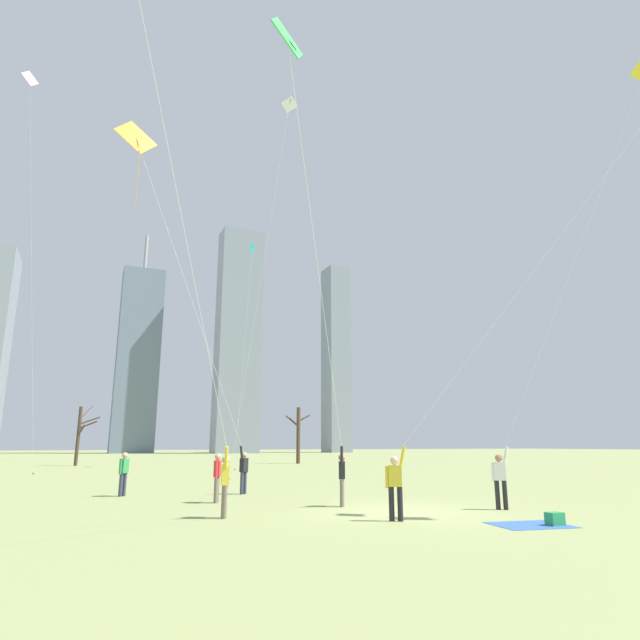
{
  "coord_description": "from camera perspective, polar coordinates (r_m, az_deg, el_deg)",
  "views": [
    {
      "loc": [
        -8.71,
        -14.17,
        1.91
      ],
      "look_at": [
        0.0,
        6.0,
        7.02
      ],
      "focal_mm": 30.16,
      "sensor_mm": 36.0,
      "label": 1
    }
  ],
  "objects": [
    {
      "name": "kite_flyer_far_back_purple",
      "position": [
        13.9,
        -11.65,
        -8.09
      ],
      "size": [
        5.09,
        8.24,
        13.48
      ],
      "color": "#726656",
      "rests_on": "ground"
    },
    {
      "name": "ground_plane",
      "position": [
        16.74,
        8.67,
        -19.51
      ],
      "size": [
        400.0,
        400.0,
        0.0
      ],
      "primitive_type": "plane",
      "color": "#848E56"
    },
    {
      "name": "picnic_spot",
      "position": [
        14.96,
        22.71,
        -19.12
      ],
      "size": [
        2.01,
        1.68,
        0.31
      ],
      "color": "#3359B2",
      "rests_on": "ground"
    },
    {
      "name": "bystander_strolling_midfield",
      "position": [
        22.68,
        -20.12,
        -14.87
      ],
      "size": [
        0.37,
        0.41,
        1.62
      ],
      "color": "#33384C",
      "rests_on": "ground"
    },
    {
      "name": "kite_flyer_foreground_left_green",
      "position": [
        16.65,
        1.82,
        -12.26
      ],
      "size": [
        5.36,
        8.14,
        10.2
      ],
      "color": "#726656",
      "rests_on": "ground"
    },
    {
      "name": "kite_flyer_midfield_right_blue",
      "position": [
        15.5,
        18.39,
        -1.87
      ],
      "size": [
        13.06,
        6.7,
        19.48
      ],
      "color": "black",
      "rests_on": "ground"
    },
    {
      "name": "kite_flyer_midfield_center_yellow",
      "position": [
        17.89,
        20.49,
        -9.98
      ],
      "size": [
        4.26,
        4.55,
        14.26
      ],
      "color": "black",
      "rests_on": "ground"
    },
    {
      "name": "bare_tree_left_of_center",
      "position": [
        57.7,
        -2.33,
        -11.92
      ],
      "size": [
        2.55,
        1.5,
        5.78
      ],
      "color": "#4C3828",
      "rests_on": "ground"
    },
    {
      "name": "bystander_far_off_by_trees",
      "position": [
        19.36,
        -10.85,
        -15.85
      ],
      "size": [
        0.32,
        0.48,
        1.62
      ],
      "color": "#726656",
      "rests_on": "ground"
    },
    {
      "name": "skyline_tall_tower",
      "position": [
        130.45,
        -8.69,
        -1.92
      ],
      "size": [
        10.11,
        6.49,
        53.7
      ],
      "color": "gray",
      "rests_on": "ground"
    },
    {
      "name": "distant_kite_low_near_trees_pink",
      "position": [
        46.06,
        -28.39,
        19.26
      ],
      "size": [
        3.58,
        3.03,
        28.13
      ],
      "color": "pink",
      "rests_on": "ground"
    },
    {
      "name": "bare_tree_rightmost",
      "position": [
        56.57,
        -24.12,
        -10.92
      ],
      "size": [
        1.97,
        2.35,
        5.66
      ],
      "color": "#423326",
      "rests_on": "ground"
    },
    {
      "name": "skyline_mid_tower_left",
      "position": [
        142.0,
        1.71,
        -4.0
      ],
      "size": [
        5.76,
        6.71,
        48.69
      ],
      "color": "gray",
      "rests_on": "ground"
    },
    {
      "name": "skyline_short_annex",
      "position": [
        135.93,
        -18.78,
        -3.9
      ],
      "size": [
        9.71,
        6.49,
        53.33
      ],
      "color": "slate",
      "rests_on": "ground"
    },
    {
      "name": "kite_flyer_midfield_left_orange",
      "position": [
        21.37,
        -10.63,
        -7.79
      ],
      "size": [
        6.23,
        4.0,
        13.16
      ],
      "color": "#33384C",
      "rests_on": "ground"
    },
    {
      "name": "distant_kite_drifting_left_white",
      "position": [
        40.56,
        -3.64,
        19.82
      ],
      "size": [
        4.47,
        1.62,
        26.45
      ],
      "color": "white",
      "rests_on": "ground"
    },
    {
      "name": "distant_kite_high_overhead_teal",
      "position": [
        50.64,
        -7.32,
        6.11
      ],
      "size": [
        2.33,
        4.21,
        20.59
      ],
      "color": "teal",
      "rests_on": "ground"
    }
  ]
}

